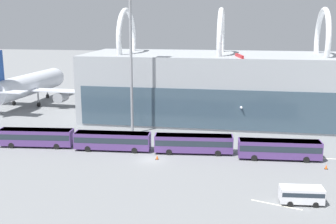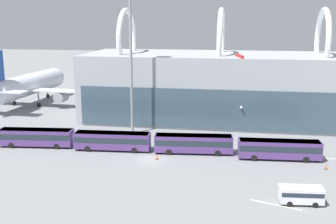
{
  "view_description": "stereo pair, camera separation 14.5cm",
  "coord_description": "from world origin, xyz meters",
  "views": [
    {
      "loc": [
        13.35,
        -62.81,
        22.27
      ],
      "look_at": [
        -0.26,
        17.4,
        4.0
      ],
      "focal_mm": 45.0,
      "sensor_mm": 36.0,
      "label": 1
    },
    {
      "loc": [
        13.49,
        -62.78,
        22.27
      ],
      "look_at": [
        -0.26,
        17.4,
        4.0
      ],
      "focal_mm": 45.0,
      "sensor_mm": 36.0,
      "label": 2
    }
  ],
  "objects": [
    {
      "name": "traffic_cone_0",
      "position": [
        0.83,
        0.4,
        0.36
      ],
      "size": [
        0.55,
        0.55,
        0.74
      ],
      "color": "black",
      "rests_on": "ground_plane"
    },
    {
      "name": "shuttle_bus_3",
      "position": [
        20.16,
        3.71,
        1.85
      ],
      "size": [
        13.15,
        3.57,
        3.13
      ],
      "rotation": [
        0.0,
        0.0,
        0.06
      ],
      "color": "#56387A",
      "rests_on": "ground_plane"
    },
    {
      "name": "shuttle_bus_0",
      "position": [
        -21.49,
        3.56,
        1.85
      ],
      "size": [
        13.21,
        3.98,
        3.13
      ],
      "rotation": [
        0.0,
        0.0,
        0.1
      ],
      "color": "#56387A",
      "rests_on": "ground_plane"
    },
    {
      "name": "airliner_at_gate_far",
      "position": [
        10.24,
        36.37,
        5.13
      ],
      "size": [
        37.48,
        38.6,
        15.16
      ],
      "rotation": [
        0.0,
        0.0,
        1.78
      ],
      "color": "silver",
      "rests_on": "ground_plane"
    },
    {
      "name": "traffic_cone_1",
      "position": [
        26.81,
        0.27,
        0.38
      ],
      "size": [
        0.5,
        0.5,
        0.77
      ],
      "color": "black",
      "rests_on": "ground_plane"
    },
    {
      "name": "lane_stripe_2",
      "position": [
        26.13,
        5.39,
        0.0
      ],
      "size": [
        6.31,
        0.32,
        0.01
      ],
      "primitive_type": "cube",
      "rotation": [
        0.0,
        0.0,
        -0.01
      ],
      "color": "silver",
      "rests_on": "ground_plane"
    },
    {
      "name": "airliner_at_gate_near",
      "position": [
        -40.51,
        37.0,
        5.24
      ],
      "size": [
        35.54,
        34.15,
        14.97
      ],
      "rotation": [
        0.0,
        0.0,
        1.52
      ],
      "color": "silver",
      "rests_on": "ground_plane"
    },
    {
      "name": "shuttle_bus_2",
      "position": [
        6.28,
        4.49,
        1.85
      ],
      "size": [
        13.2,
        3.94,
        3.13
      ],
      "rotation": [
        0.0,
        0.0,
        0.09
      ],
      "color": "#56387A",
      "rests_on": "ground_plane"
    },
    {
      "name": "floodlight_mast",
      "position": [
        -6.94,
        14.85,
        20.21
      ],
      "size": [
        2.76,
        2.76,
        29.1
      ],
      "color": "gray",
      "rests_on": "ground_plane"
    },
    {
      "name": "service_van_foreground",
      "position": [
        21.42,
        -12.9,
        1.27
      ],
      "size": [
        5.35,
        2.57,
        2.13
      ],
      "rotation": [
        0.0,
        0.0,
        3.23
      ],
      "color": "silver",
      "rests_on": "ground_plane"
    },
    {
      "name": "lane_stripe_1",
      "position": [
        18.42,
        -13.74,
        0.0
      ],
      "size": [
        6.02,
        2.17,
        0.01
      ],
      "primitive_type": "cube",
      "rotation": [
        0.0,
        0.0,
        -0.31
      ],
      "color": "silver",
      "rests_on": "ground_plane"
    },
    {
      "name": "shuttle_bus_1",
      "position": [
        -7.6,
        3.78,
        1.85
      ],
      "size": [
        13.15,
        3.56,
        3.13
      ],
      "rotation": [
        0.0,
        0.0,
        0.06
      ],
      "color": "#56387A",
      "rests_on": "ground_plane"
    },
    {
      "name": "ground_plane",
      "position": [
        0.0,
        0.0,
        0.0
      ],
      "size": [
        440.0,
        440.0,
        0.0
      ],
      "primitive_type": "plane",
      "color": "slate"
    }
  ]
}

